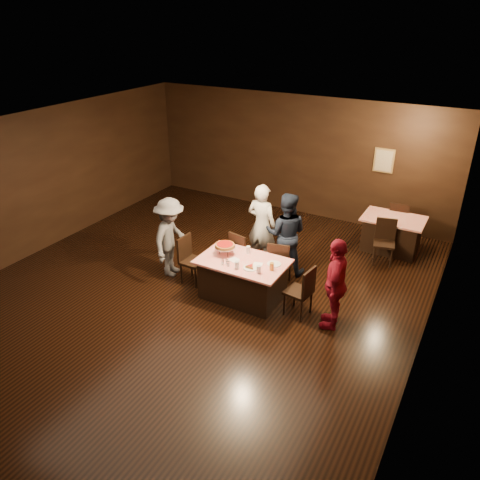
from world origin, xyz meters
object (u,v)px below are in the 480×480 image
object	(u,v)px
glass_front_left	(237,265)
diner_navy_hoodie	(286,234)
chair_far_left	(243,253)
glass_back	(248,250)
glass_amber	(272,267)
chair_back_near	(384,243)
diner_grey_knit	(171,237)
chair_back_far	(398,220)
diner_red_shirt	(335,284)
plate_empty	(274,264)
pizza_stand	(225,246)
chair_end_right	(298,291)
back_table	(391,234)
chair_far_right	(280,262)
diner_white_jacket	(262,225)
chair_end_left	(193,260)
main_table	(243,279)
glass_front_right	(259,269)

from	to	relation	value
glass_front_left	diner_navy_hoodie	bearing A→B (deg)	81.22
chair_far_left	glass_back	size ratio (longest dim) A/B	6.79
glass_amber	chair_back_near	bearing A→B (deg)	62.85
diner_grey_knit	glass_back	world-z (taller)	diner_grey_knit
diner_navy_hoodie	chair_back_far	bearing A→B (deg)	-138.74
diner_red_shirt	diner_grey_knit	bearing A→B (deg)	-103.28
glass_amber	plate_empty	bearing A→B (deg)	104.04
glass_back	chair_back_near	bearing A→B (deg)	48.70
chair_far_left	pizza_stand	size ratio (longest dim) A/B	2.50
chair_end_right	back_table	bearing A→B (deg)	173.23
chair_far_right	back_table	bearing A→B (deg)	-133.24
chair_far_left	chair_back_far	world-z (taller)	same
chair_end_right	plate_empty	distance (m)	0.65
pizza_stand	glass_back	size ratio (longest dim) A/B	2.71
chair_back_near	glass_front_left	xyz separation A→B (m)	(-1.89, -2.87, 0.37)
diner_white_jacket	plate_empty	world-z (taller)	diner_white_jacket
chair_far_left	chair_far_right	distance (m)	0.80
chair_end_left	pizza_stand	xyz separation A→B (m)	(0.70, 0.05, 0.48)
chair_end_left	chair_end_right	bearing A→B (deg)	-88.30
back_table	diner_white_jacket	xyz separation A→B (m)	(-2.22, -1.97, 0.50)
chair_end_right	chair_far_left	bearing A→B (deg)	-108.87
diner_grey_knit	diner_red_shirt	world-z (taller)	diner_red_shirt
main_table	back_table	size ratio (longest dim) A/B	1.23
chair_back_far	glass_back	size ratio (longest dim) A/B	6.79
diner_white_jacket	pizza_stand	bearing A→B (deg)	88.19
chair_far_left	pizza_stand	bearing A→B (deg)	102.27
diner_red_shirt	diner_white_jacket	bearing A→B (deg)	-135.16
diner_grey_knit	glass_front_right	bearing A→B (deg)	-109.38
glass_front_left	glass_front_right	world-z (taller)	same
main_table	diner_grey_knit	bearing A→B (deg)	177.85
back_table	pizza_stand	xyz separation A→B (m)	(-2.34, -3.22, 0.57)
chair_end_left	plate_empty	bearing A→B (deg)	-83.10
diner_red_shirt	glass_amber	distance (m)	1.14
chair_back_far	glass_back	bearing A→B (deg)	56.14
chair_back_near	glass_back	size ratio (longest dim) A/B	6.79
main_table	glass_front_right	world-z (taller)	glass_front_right
glass_amber	glass_back	size ratio (longest dim) A/B	1.00
back_table	diner_navy_hoodie	world-z (taller)	diner_navy_hoodie
back_table	chair_back_near	world-z (taller)	chair_back_near
diner_red_shirt	glass_back	xyz separation A→B (m)	(-1.78, 0.31, 0.03)
diner_red_shirt	glass_front_left	size ratio (longest dim) A/B	11.60
chair_far_right	main_table	bearing A→B (deg)	50.18
back_table	chair_end_right	world-z (taller)	chair_end_right
back_table	diner_red_shirt	size ratio (longest dim) A/B	0.80
chair_back_near	glass_front_right	bearing A→B (deg)	-131.20
pizza_stand	glass_front_right	world-z (taller)	pizza_stand
plate_empty	glass_back	xyz separation A→B (m)	(-0.60, 0.15, 0.06)
chair_end_left	main_table	bearing A→B (deg)	-88.30
main_table	chair_end_left	bearing A→B (deg)	180.00
main_table	chair_back_far	size ratio (longest dim) A/B	1.68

